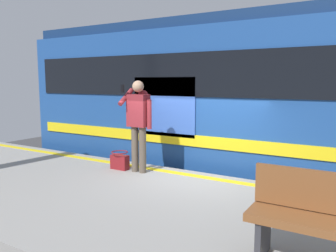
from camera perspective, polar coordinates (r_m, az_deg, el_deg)
The scene contains 9 objects.
ground_plane at distance 7.09m, azimuth 4.76°, elevation -16.34°, with size 23.73×23.73×0.00m, color #3D3D3F.
platform at distance 5.39m, azimuth -4.48°, elevation -17.86°, with size 14.76×3.75×1.11m, color gray.
safety_line at distance 6.46m, azimuth 3.68°, elevation -8.20°, with size 14.46×0.16×0.01m, color yellow.
track_rail_near at distance 8.07m, azimuth 8.61°, elevation -12.76°, with size 19.18×0.08×0.16m, color slate.
track_rail_far at distance 9.34m, azimuth 12.03°, elevation -9.99°, with size 19.18×0.08×0.16m, color slate.
train_carriage at distance 7.91m, azimuth 18.88°, elevation 5.00°, with size 12.55×2.97×4.07m.
passenger at distance 6.50m, azimuth -4.93°, elevation 1.27°, with size 0.57×0.55×1.77m.
handbag at distance 6.90m, azimuth -8.10°, elevation -5.84°, with size 0.37×0.34×0.36m.
bench at distance 3.57m, azimuth 25.25°, elevation -13.96°, with size 1.43×0.44×0.90m.
Camera 1 is at (-2.84, 5.83, 2.86)m, focal length 36.31 mm.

